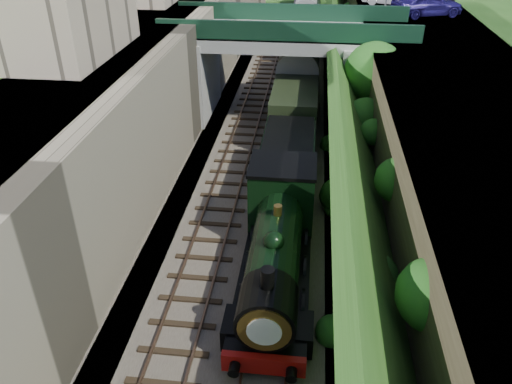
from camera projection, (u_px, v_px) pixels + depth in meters
name	position (u px, v px, depth m)	size (l,w,h in m)	color
trackbed	(274.00, 139.00, 32.36)	(10.00, 90.00, 0.20)	#473F38
retaining_wall	(188.00, 85.00, 31.15)	(1.00, 90.00, 7.00)	#756B56
street_plateau_left	(134.00, 83.00, 31.50)	(6.00, 90.00, 7.00)	#262628
street_plateau_right	(433.00, 101.00, 29.87)	(8.00, 90.00, 6.25)	#262628
embankment_slope	(360.00, 114.00, 28.81)	(4.66, 90.00, 6.56)	#1E4714
track_left	(244.00, 136.00, 32.48)	(2.50, 90.00, 0.20)	black
track_right	(293.00, 138.00, 32.17)	(2.50, 90.00, 0.20)	black
road_bridge	(294.00, 61.00, 33.64)	(16.00, 6.40, 7.25)	gray
building_near	(68.00, 11.00, 23.61)	(4.00, 8.00, 4.00)	gray
tree	(376.00, 75.00, 29.34)	(3.60, 3.80, 6.60)	black
car_blue	(427.00, 4.00, 35.25)	(2.02, 5.02, 1.71)	navy
locomotive	(277.00, 247.00, 19.56)	(3.10, 10.22, 3.83)	black
tender	(288.00, 166.00, 25.98)	(2.70, 6.00, 3.05)	black
coach_front	(298.00, 80.00, 36.49)	(2.90, 18.00, 3.70)	black
coach_middle	(306.00, 24.00, 52.52)	(2.90, 18.00, 3.70)	black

